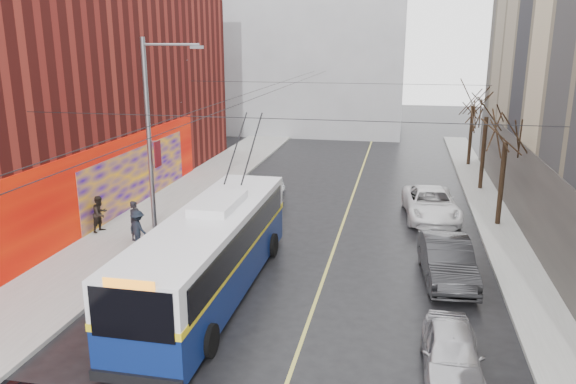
% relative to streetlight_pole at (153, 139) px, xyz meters
% --- Properties ---
extents(sidewalk_left, '(4.00, 60.00, 0.15)m').
position_rel_streetlight_pole_xyz_m(sidewalk_left, '(-1.86, 2.00, -4.77)').
color(sidewalk_left, gray).
rests_on(sidewalk_left, ground).
extents(sidewalk_right, '(2.00, 60.00, 0.15)m').
position_rel_streetlight_pole_xyz_m(sidewalk_right, '(15.14, 2.00, -4.77)').
color(sidewalk_right, gray).
rests_on(sidewalk_right, ground).
extents(lane_line, '(0.12, 50.00, 0.01)m').
position_rel_streetlight_pole_xyz_m(lane_line, '(7.64, 4.00, -4.84)').
color(lane_line, '#BFB74C').
rests_on(lane_line, ground).
extents(building_left, '(12.11, 36.00, 14.00)m').
position_rel_streetlight_pole_xyz_m(building_left, '(-9.85, 3.99, 2.14)').
color(building_left, '#581511').
rests_on(building_left, ground).
extents(building_far, '(20.50, 12.10, 18.00)m').
position_rel_streetlight_pole_xyz_m(building_far, '(0.14, 34.99, 4.17)').
color(building_far, gray).
rests_on(building_far, ground).
extents(streetlight_pole, '(2.65, 0.60, 9.00)m').
position_rel_streetlight_pole_xyz_m(streetlight_pole, '(0.00, 0.00, 0.00)').
color(streetlight_pole, slate).
rests_on(streetlight_pole, ground).
extents(catenary_wires, '(18.00, 60.00, 0.22)m').
position_rel_streetlight_pole_xyz_m(catenary_wires, '(3.60, 4.77, 1.40)').
color(catenary_wires, black).
extents(tree_near, '(3.20, 3.20, 6.40)m').
position_rel_streetlight_pole_xyz_m(tree_near, '(15.14, 6.00, 0.13)').
color(tree_near, black).
rests_on(tree_near, ground).
extents(tree_mid, '(3.20, 3.20, 6.68)m').
position_rel_streetlight_pole_xyz_m(tree_mid, '(15.14, 13.00, 0.41)').
color(tree_mid, black).
rests_on(tree_mid, ground).
extents(tree_far, '(3.20, 3.20, 6.57)m').
position_rel_streetlight_pole_xyz_m(tree_far, '(15.14, 20.00, 0.30)').
color(tree_far, black).
rests_on(tree_far, ground).
extents(pigeons_flying, '(3.29, 2.22, 1.93)m').
position_rel_streetlight_pole_xyz_m(pigeons_flying, '(2.39, 0.14, 2.64)').
color(pigeons_flying, slate).
extents(trolleybus, '(2.89, 12.30, 5.80)m').
position_rel_streetlight_pole_xyz_m(trolleybus, '(3.88, -4.05, -3.23)').
color(trolleybus, '#0A1A50').
rests_on(trolleybus, ground).
extents(parked_car_a, '(1.60, 3.94, 1.34)m').
position_rel_streetlight_pole_xyz_m(parked_car_a, '(11.94, -7.61, -4.18)').
color(parked_car_a, '#B7B6BB').
rests_on(parked_car_a, ground).
extents(parked_car_b, '(2.14, 5.03, 1.61)m').
position_rel_streetlight_pole_xyz_m(parked_car_b, '(12.22, -1.15, -4.04)').
color(parked_car_b, '#252527').
rests_on(parked_car_b, ground).
extents(parked_car_c, '(3.06, 5.75, 1.54)m').
position_rel_streetlight_pole_xyz_m(parked_car_c, '(11.94, 6.69, -4.08)').
color(parked_car_c, white).
rests_on(parked_car_c, ground).
extents(following_car, '(2.18, 4.68, 1.55)m').
position_rel_streetlight_pole_xyz_m(following_car, '(2.96, 6.58, -4.07)').
color(following_car, '#BBBBC1').
rests_on(following_car, ground).
extents(pedestrian_a, '(0.65, 0.77, 1.80)m').
position_rel_streetlight_pole_xyz_m(pedestrian_a, '(-1.21, 0.29, -3.80)').
color(pedestrian_a, black).
rests_on(pedestrian_a, sidewalk_left).
extents(pedestrian_b, '(0.83, 0.97, 1.73)m').
position_rel_streetlight_pole_xyz_m(pedestrian_b, '(-3.36, 1.01, -3.83)').
color(pedestrian_b, black).
rests_on(pedestrian_b, sidewalk_left).
extents(pedestrian_c, '(1.21, 1.00, 1.63)m').
position_rel_streetlight_pole_xyz_m(pedestrian_c, '(-0.70, -0.50, -3.88)').
color(pedestrian_c, black).
rests_on(pedestrian_c, sidewalk_left).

